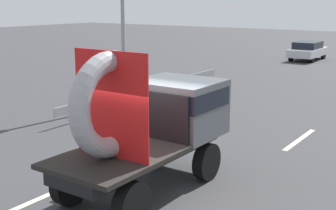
{
  "coord_description": "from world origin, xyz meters",
  "views": [
    {
      "loc": [
        6.16,
        -7.66,
        4.27
      ],
      "look_at": [
        0.15,
        1.01,
        1.84
      ],
      "focal_mm": 48.51,
      "sensor_mm": 36.0,
      "label": 1
    }
  ],
  "objects": [
    {
      "name": "oncoming_car",
      "position": [
        -4.4,
        25.66,
        0.73
      ],
      "size": [
        1.79,
        4.17,
        1.36
      ],
      "color": "black",
      "rests_on": "ground_plane"
    },
    {
      "name": "flatbed_truck",
      "position": [
        0.15,
        0.54,
        1.61
      ],
      "size": [
        2.02,
        4.59,
        3.32
      ],
      "color": "black",
      "rests_on": "ground_plane"
    },
    {
      "name": "lane_dash_left_near",
      "position": [
        -1.48,
        -2.28,
        0.0
      ],
      "size": [
        0.16,
        2.54,
        0.01
      ],
      "primitive_type": "cube",
      "rotation": [
        0.0,
        0.0,
        1.57
      ],
      "color": "beige",
      "rests_on": "ground_plane"
    },
    {
      "name": "lane_dash_left_far",
      "position": [
        -1.48,
        6.23,
        0.0
      ],
      "size": [
        0.16,
        2.38,
        0.01
      ],
      "primitive_type": "cube",
      "rotation": [
        0.0,
        0.0,
        1.57
      ],
      "color": "beige",
      "rests_on": "ground_plane"
    },
    {
      "name": "ground_plane",
      "position": [
        0.0,
        0.0,
        0.0
      ],
      "size": [
        120.0,
        120.0,
        0.0
      ],
      "primitive_type": "plane",
      "color": "#38383A"
    },
    {
      "name": "lane_dash_right_far",
      "position": [
        1.79,
        5.97,
        0.0
      ],
      "size": [
        0.16,
        2.66,
        0.01
      ],
      "primitive_type": "cube",
      "rotation": [
        0.0,
        0.0,
        1.57
      ],
      "color": "beige",
      "rests_on": "ground_plane"
    },
    {
      "name": "guardrail",
      "position": [
        -5.53,
        7.98,
        0.52
      ],
      "size": [
        0.1,
        11.13,
        0.71
      ],
      "color": "gray",
      "rests_on": "ground_plane"
    }
  ]
}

